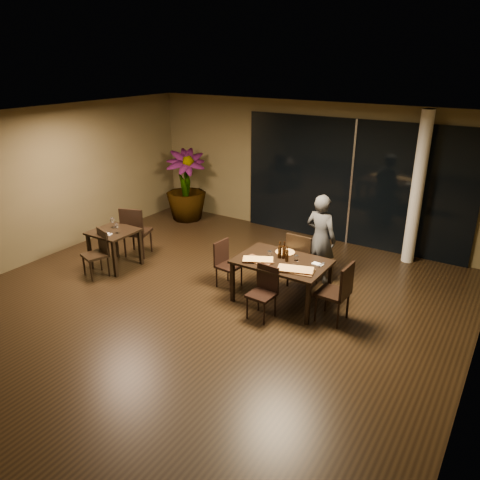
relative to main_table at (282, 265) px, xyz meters
name	(u,v)px	position (x,y,z in m)	size (l,w,h in m)	color
ground	(206,305)	(-1.00, -0.80, -0.68)	(8.00, 8.00, 0.00)	black
wall_back	(311,170)	(-1.00, 3.25, 0.82)	(8.00, 0.10, 3.00)	brown
wall_left	(40,184)	(-5.05, -0.80, 0.82)	(0.10, 8.00, 3.00)	brown
ceiling	(200,121)	(-1.00, -0.80, 2.34)	(8.00, 8.00, 0.04)	silver
window_panel	(352,183)	(0.00, 3.16, 0.67)	(5.00, 0.06, 2.70)	black
column	(417,189)	(1.40, 2.85, 0.82)	(0.24, 0.24, 3.00)	silver
main_table	(282,265)	(0.00, 0.00, 0.00)	(1.50, 1.00, 0.75)	black
side_table	(114,237)	(-3.40, -0.50, -0.05)	(0.80, 0.80, 0.75)	black
chair_main_far	(301,258)	(0.05, 0.65, -0.10)	(0.49, 0.49, 1.03)	black
chair_main_near	(264,289)	(-0.01, -0.57, -0.20)	(0.42, 0.42, 0.85)	black
chair_main_left	(226,261)	(-1.12, -0.01, -0.20)	(0.43, 0.43, 0.84)	black
chair_main_right	(339,290)	(1.04, -0.11, -0.12)	(0.47, 0.47, 0.99)	black
chair_side_far	(135,229)	(-3.41, 0.08, -0.08)	(0.63, 0.63, 1.06)	black
chair_side_near	(99,250)	(-3.37, -0.93, -0.18)	(0.52, 0.52, 0.89)	black
diner	(321,239)	(0.21, 1.09, 0.15)	(0.56, 0.37, 1.64)	#2F3135
potted_plant	(186,186)	(-4.00, 2.50, 0.20)	(0.96, 0.96, 1.75)	#1C4E1A
pizza_board_left	(258,261)	(-0.33, -0.23, 0.08)	(0.50, 0.25, 0.01)	#472917
pizza_board_right	(295,270)	(0.36, -0.24, 0.08)	(0.59, 0.29, 0.01)	#452C16
oblong_pizza_left	(258,260)	(-0.33, -0.23, 0.10)	(0.47, 0.22, 0.02)	#690A09
oblong_pizza_right	(295,269)	(0.36, -0.24, 0.10)	(0.54, 0.25, 0.02)	#6B090B
round_pizza	(285,252)	(-0.11, 0.32, 0.08)	(0.33, 0.33, 0.01)	red
bottle_a	(280,250)	(-0.09, 0.08, 0.22)	(0.06, 0.06, 0.29)	black
bottle_b	(287,254)	(0.08, 0.02, 0.20)	(0.06, 0.06, 0.26)	black
bottle_c	(284,250)	(-0.02, 0.10, 0.22)	(0.07, 0.07, 0.30)	black
tumbler_left	(270,254)	(-0.26, 0.04, 0.12)	(0.08, 0.08, 0.09)	white
tumbler_right	(296,258)	(0.19, 0.14, 0.12)	(0.07, 0.07, 0.09)	white
napkin_near	(309,271)	(0.54, -0.13, 0.08)	(0.18, 0.10, 0.01)	white
napkin_far	(318,264)	(0.56, 0.17, 0.08)	(0.18, 0.10, 0.01)	white
wine_glass_a	(113,223)	(-3.53, -0.38, 0.17)	(0.09, 0.09, 0.20)	white
wine_glass_b	(117,228)	(-3.24, -0.55, 0.17)	(0.08, 0.08, 0.18)	white
side_napkin	(107,234)	(-3.35, -0.70, 0.08)	(0.18, 0.11, 0.01)	white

